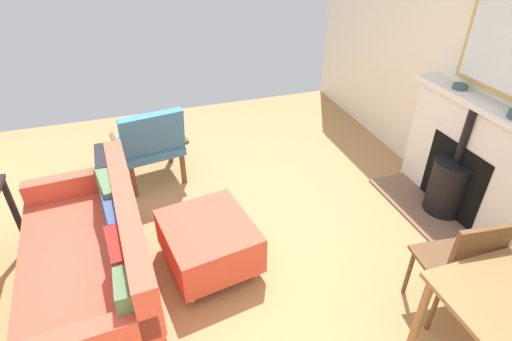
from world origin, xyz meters
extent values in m
cube|color=#A87A4C|center=(0.00, 0.00, 0.00)|extent=(4.96, 5.68, 0.01)
cube|color=silver|center=(-2.48, 0.00, 1.32)|extent=(0.12, 5.68, 2.64)
cube|color=brown|center=(-2.01, 0.28, 0.01)|extent=(0.42, 1.30, 0.03)
cube|color=silver|center=(-2.32, 0.28, 0.53)|extent=(0.20, 1.37, 1.06)
cube|color=black|center=(-2.24, 0.28, 0.37)|extent=(0.06, 0.70, 0.68)
cylinder|color=black|center=(-2.20, 0.28, 0.29)|extent=(0.36, 0.36, 0.51)
cylinder|color=black|center=(-2.20, 0.28, 0.55)|extent=(0.38, 0.38, 0.02)
cylinder|color=black|center=(-2.20, 0.28, 0.81)|extent=(0.07, 0.07, 0.50)
cube|color=silver|center=(-2.29, 0.28, 1.09)|extent=(0.25, 1.45, 0.05)
cylinder|color=#334C56|center=(-2.30, -0.02, 1.13)|extent=(0.13, 0.13, 0.04)
torus|color=#334C56|center=(-2.30, -0.02, 1.15)|extent=(0.13, 0.13, 0.01)
cylinder|color=#B2B2B7|center=(1.35, -0.42, 0.05)|extent=(0.04, 0.04, 0.10)
cylinder|color=#B2B2B7|center=(0.68, -0.47, 0.05)|extent=(0.04, 0.04, 0.10)
cube|color=#D14C38|center=(0.96, 0.28, 0.25)|extent=(0.96, 1.76, 0.30)
cube|color=#D14C38|center=(0.60, 0.26, 0.60)|extent=(0.26, 1.71, 0.40)
cube|color=#D14C38|center=(1.02, -0.51, 0.49)|extent=(0.80, 0.18, 0.19)
cube|color=black|center=(0.75, -0.41, 0.58)|extent=(0.13, 0.41, 0.41)
cube|color=#4C6B47|center=(0.73, -0.05, 0.58)|extent=(0.19, 0.42, 0.40)
cube|color=#334775|center=(0.70, 0.26, 0.56)|extent=(0.18, 0.37, 0.36)
cube|color=maroon|center=(0.68, 0.61, 0.56)|extent=(0.15, 0.37, 0.36)
cube|color=#4C6B47|center=(0.66, 0.88, 0.55)|extent=(0.12, 0.34, 0.33)
cylinder|color=#B2B2B7|center=(0.36, 0.01, 0.04)|extent=(0.04, 0.04, 0.09)
cylinder|color=#B2B2B7|center=(0.27, 0.59, 0.04)|extent=(0.04, 0.04, 0.09)
cylinder|color=#B2B2B7|center=(-0.15, -0.07, 0.04)|extent=(0.04, 0.04, 0.09)
cylinder|color=#B2B2B7|center=(-0.24, 0.50, 0.04)|extent=(0.04, 0.04, 0.09)
cube|color=#D14C38|center=(0.06, 0.26, 0.25)|extent=(0.76, 0.82, 0.33)
cube|color=brown|center=(0.14, -1.43, 0.19)|extent=(0.05, 0.05, 0.37)
cube|color=brown|center=(0.65, -1.35, 0.19)|extent=(0.05, 0.05, 0.37)
cube|color=brown|center=(0.07, -0.96, 0.19)|extent=(0.05, 0.05, 0.37)
cube|color=brown|center=(0.57, -0.88, 0.19)|extent=(0.05, 0.05, 0.37)
cube|color=teal|center=(0.36, -1.16, 0.39)|extent=(0.68, 0.65, 0.08)
cube|color=teal|center=(0.32, -0.91, 0.65)|extent=(0.62, 0.25, 0.44)
cube|color=brown|center=(0.04, -1.21, 0.48)|extent=(0.13, 0.53, 0.04)
cube|color=brown|center=(0.67, -1.10, 0.48)|extent=(0.13, 0.53, 0.04)
cube|color=black|center=(1.50, -0.41, 0.35)|extent=(0.04, 0.04, 0.70)
cylinder|color=olive|center=(-0.97, 1.44, 0.36)|extent=(0.05, 0.05, 0.72)
cylinder|color=brown|center=(-1.58, 1.03, 0.22)|extent=(0.04, 0.04, 0.44)
cylinder|color=brown|center=(-1.26, 1.00, 0.22)|extent=(0.04, 0.04, 0.44)
cylinder|color=brown|center=(-1.55, 1.35, 0.22)|extent=(0.04, 0.04, 0.44)
cylinder|color=brown|center=(-1.23, 1.32, 0.22)|extent=(0.04, 0.04, 0.44)
cube|color=brown|center=(-1.41, 1.17, 0.45)|extent=(0.44, 0.44, 0.02)
cube|color=brown|center=(-1.39, 1.34, 0.68)|extent=(0.36, 0.07, 0.44)
camera|label=1|loc=(0.43, 2.59, 2.44)|focal=28.14mm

